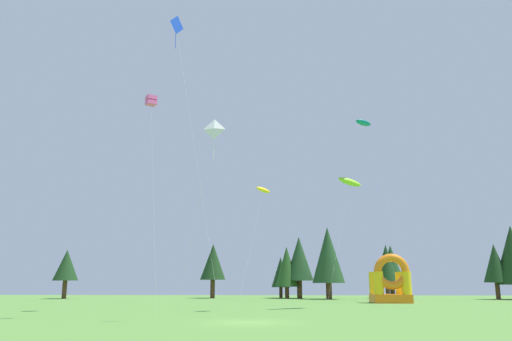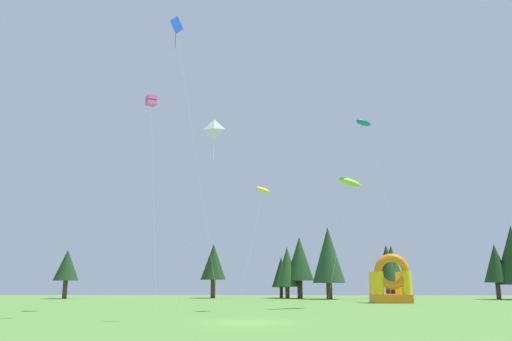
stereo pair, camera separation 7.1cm
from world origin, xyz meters
The scene contains 18 objects.
ground_plane centered at (0.00, 0.00, 0.00)m, with size 120.00×120.00×0.00m, color #548438.
kite_pink_box centered at (-9.62, 11.67, 18.46)m, with size 2.56×3.48×18.92m.
kite_white_diamond centered at (-2.36, 0.77, 12.25)m, with size 3.31×3.10×12.87m.
kite_blue_diamond centered at (-5.82, 3.62, 21.28)m, with size 4.07×1.44×22.01m.
kite_lime_parafoil centered at (8.71, 16.45, 11.70)m, with size 4.37×4.06×12.33m.
kite_yellow_parafoil centered at (0.57, 11.76, 10.15)m, with size 2.82×4.22×10.52m.
kite_teal_parafoil centered at (10.14, 15.57, 17.29)m, with size 6.22×5.44×17.65m.
inflatable_yellow_castle centered at (14.57, 28.46, 1.99)m, with size 4.21×4.00×5.48m.
tree_row_0 centered at (-28.53, 40.51, 4.60)m, with size 3.50×3.50×6.82m.
tree_row_1 centered at (-7.93, 43.86, 5.15)m, with size 3.71×3.71×7.81m.
tree_row_2 centered at (2.03, 45.32, 3.71)m, with size 2.76×2.76×5.93m.
tree_row_3 centered at (2.90, 42.69, 4.46)m, with size 3.31×3.31×7.34m.
tree_row_4 centered at (4.67, 44.13, 5.51)m, with size 3.29×3.29×8.36m.
tree_row_5 centered at (4.71, 42.92, 5.56)m, with size 4.04×4.04×8.73m.
tree_row_6 centered at (8.63, 40.27, 5.98)m, with size 4.50×4.50×9.88m.
tree_row_7 centered at (17.10, 42.58, 4.82)m, with size 3.29×3.29×7.53m.
tree_row_8 centered at (18.26, 44.87, 4.83)m, with size 3.63×3.63×7.60m.
tree_row_9 centered at (31.32, 40.20, 4.77)m, with size 3.30×3.30×7.41m.
Camera 2 is at (2.07, -31.46, 2.43)m, focal length 35.52 mm.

